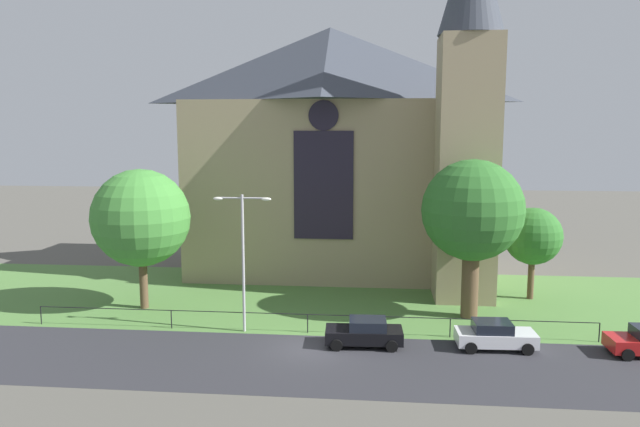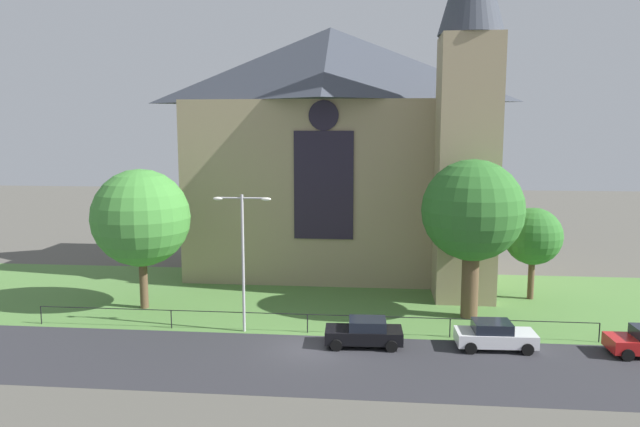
# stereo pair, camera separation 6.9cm
# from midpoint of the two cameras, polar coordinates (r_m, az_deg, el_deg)

# --- Properties ---
(ground) EXTENTS (160.00, 160.00, 0.00)m
(ground) POSITION_cam_midpoint_polar(r_m,az_deg,el_deg) (42.34, 0.49, -8.07)
(ground) COLOR #56544C
(road_asphalt) EXTENTS (120.00, 8.00, 0.01)m
(road_asphalt) POSITION_cam_midpoint_polar(r_m,az_deg,el_deg) (31.04, -1.53, -14.14)
(road_asphalt) COLOR #2D2D33
(road_asphalt) RESTS_ON ground
(grass_verge) EXTENTS (120.00, 20.00, 0.01)m
(grass_verge) POSITION_cam_midpoint_polar(r_m,az_deg,el_deg) (40.43, 0.24, -8.84)
(grass_verge) COLOR #517F3D
(grass_verge) RESTS_ON ground
(church_building) EXTENTS (23.20, 16.20, 26.00)m
(church_building) POSITION_cam_midpoint_polar(r_m,az_deg,el_deg) (48.87, 1.89, 6.29)
(church_building) COLOR tan
(church_building) RESTS_ON ground
(iron_railing) EXTENTS (32.79, 0.07, 1.13)m
(iron_railing) POSITION_cam_midpoint_polar(r_m,az_deg,el_deg) (34.95, -1.16, -9.88)
(iron_railing) COLOR black
(iron_railing) RESTS_ON ground
(tree_left_near) EXTENTS (6.37, 6.37, 9.26)m
(tree_left_near) POSITION_cam_midpoint_polar(r_m,az_deg,el_deg) (40.32, -16.81, -0.41)
(tree_left_near) COLOR brown
(tree_left_near) RESTS_ON ground
(tree_right_far) EXTENTS (3.97, 3.97, 6.45)m
(tree_right_far) POSITION_cam_midpoint_polar(r_m,az_deg,el_deg) (43.57, 19.88, -2.10)
(tree_right_far) COLOR brown
(tree_right_far) RESTS_ON ground
(tree_right_near) EXTENTS (6.30, 6.30, 9.99)m
(tree_right_near) POSITION_cam_midpoint_polar(r_m,az_deg,el_deg) (37.74, 14.52, 0.19)
(tree_right_near) COLOR brown
(tree_right_near) RESTS_ON ground
(streetlamp_near) EXTENTS (3.37, 0.26, 8.09)m
(streetlamp_near) POSITION_cam_midpoint_polar(r_m,az_deg,el_deg) (34.44, -7.39, -3.03)
(streetlamp_near) COLOR #B2B2B7
(streetlamp_near) RESTS_ON ground
(parked_car_black) EXTENTS (4.27, 2.16, 1.51)m
(parked_car_black) POSITION_cam_midpoint_polar(r_m,az_deg,el_deg) (33.11, 4.37, -11.35)
(parked_car_black) COLOR black
(parked_car_black) RESTS_ON ground
(parked_car_white) EXTENTS (4.26, 2.15, 1.51)m
(parked_car_white) POSITION_cam_midpoint_polar(r_m,az_deg,el_deg) (33.95, 16.51, -11.17)
(parked_car_white) COLOR silver
(parked_car_white) RESTS_ON ground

